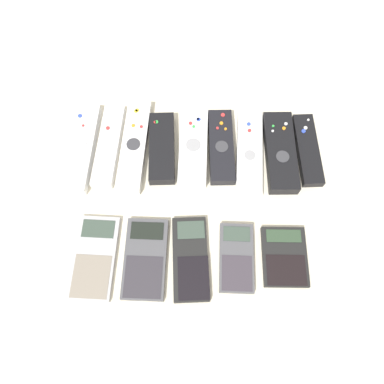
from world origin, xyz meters
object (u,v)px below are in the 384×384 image
at_px(remote_3, 162,148).
at_px(remote_6, 249,153).
at_px(calculator_2, 193,259).
at_px(calculator_0, 95,257).
at_px(remote_0, 81,148).
at_px(remote_5, 221,147).
at_px(remote_8, 308,150).
at_px(remote_2, 134,145).
at_px(calculator_3, 236,258).
at_px(remote_1, 109,146).
at_px(remote_4, 192,148).
at_px(calculator_1, 145,258).
at_px(remote_7, 280,152).
at_px(calculator_4, 284,257).

distance_m(remote_3, remote_6, 0.18).
bearing_deg(calculator_2, calculator_0, 176.97).
xyz_separation_m(remote_0, remote_5, (0.29, 0.01, 0.00)).
bearing_deg(remote_8, remote_6, -179.17).
height_order(remote_2, calculator_3, remote_2).
bearing_deg(remote_3, remote_1, 174.20).
bearing_deg(remote_5, remote_8, -2.73).
distance_m(remote_4, calculator_1, 0.25).
height_order(remote_7, calculator_4, remote_7).
xyz_separation_m(remote_0, remote_6, (0.35, -0.00, -0.00)).
relative_size(remote_6, remote_8, 1.20).
height_order(remote_7, calculator_1, remote_7).
xyz_separation_m(remote_6, calculator_2, (-0.11, -0.23, -0.00)).
bearing_deg(calculator_4, remote_1, 146.76).
bearing_deg(calculator_3, remote_2, 132.97).
relative_size(remote_7, calculator_2, 1.12).
distance_m(remote_2, remote_3, 0.06).
distance_m(remote_6, remote_8, 0.12).
height_order(remote_0, remote_3, remote_3).
bearing_deg(calculator_4, calculator_0, -179.07).
bearing_deg(remote_3, remote_6, -4.35).
bearing_deg(remote_4, calculator_2, -87.36).
bearing_deg(remote_8, remote_4, 177.08).
xyz_separation_m(calculator_3, calculator_4, (0.09, 0.00, -0.00)).
xyz_separation_m(remote_7, calculator_3, (-0.10, -0.22, -0.01)).
bearing_deg(calculator_0, calculator_2, 2.24).
xyz_separation_m(remote_2, remote_4, (0.12, -0.00, 0.00)).
height_order(remote_6, calculator_4, remote_6).
xyz_separation_m(remote_3, remote_6, (0.18, -0.00, -0.00)).
xyz_separation_m(calculator_1, calculator_4, (0.26, 0.01, -0.00)).
xyz_separation_m(remote_3, calculator_2, (0.07, -0.23, -0.01)).
relative_size(remote_2, remote_3, 1.34).
distance_m(remote_1, calculator_0, 0.24).
distance_m(remote_7, remote_8, 0.06).
relative_size(remote_2, calculator_0, 1.34).
xyz_separation_m(remote_8, calculator_1, (-0.33, -0.24, -0.00)).
relative_size(remote_0, remote_8, 1.23).
bearing_deg(remote_1, calculator_0, -87.25).
bearing_deg(calculator_1, remote_0, 123.99).
bearing_deg(remote_2, remote_3, -3.05).
xyz_separation_m(remote_2, remote_8, (0.37, -0.00, -0.00)).
bearing_deg(remote_0, calculator_2, -41.24).
height_order(remote_2, remote_4, remote_4).
bearing_deg(calculator_1, remote_6, 49.14).
height_order(remote_2, remote_8, remote_2).
xyz_separation_m(remote_2, remote_3, (0.06, -0.01, 0.00)).
distance_m(remote_0, calculator_0, 0.24).
height_order(remote_5, remote_7, remote_7).
relative_size(calculator_1, calculator_4, 1.35).
relative_size(remote_0, calculator_0, 1.27).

